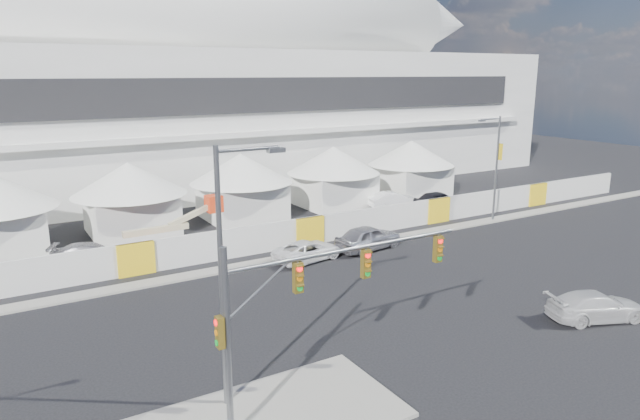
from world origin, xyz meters
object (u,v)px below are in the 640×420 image
sedan_silver (368,238)px  boom_lift (149,249)px  lot_car_a (394,200)px  streetlight_curb (495,161)px  pickup_curb (308,251)px  pickup_near (596,306)px  streetlight_median (227,261)px  traffic_mast (289,319)px  lot_car_b (438,200)px  lot_car_c (90,254)px

sedan_silver → boom_lift: size_ratio=0.65×
lot_car_a → streetlight_curb: 9.55m
pickup_curb → pickup_near: size_ratio=0.97×
lot_car_a → streetlight_median: streetlight_median is taller
pickup_near → streetlight_median: size_ratio=0.52×
boom_lift → streetlight_curb: bearing=-9.8°
streetlight_median → traffic_mast: bearing=-57.9°
pickup_curb → lot_car_b: size_ratio=1.01×
pickup_near → lot_car_b: size_ratio=1.03×
pickup_near → traffic_mast: 17.19m
pickup_near → streetlight_curb: (10.23, 16.17, 4.24)m
lot_car_a → streetlight_median: 32.63m
lot_car_c → pickup_near: bearing=-112.9°
sedan_silver → lot_car_a: 12.44m
boom_lift → lot_car_c: bearing=146.3°
streetlight_curb → boom_lift: streetlight_curb is taller
lot_car_a → streetlight_median: size_ratio=0.49×
traffic_mast → streetlight_median: bearing=122.1°
sedan_silver → streetlight_curb: bearing=-94.1°
pickup_near → streetlight_median: 18.95m
lot_car_c → lot_car_b: bearing=-65.4°
lot_car_a → streetlight_curb: bearing=-137.8°
lot_car_b → traffic_mast: (-26.32, -21.38, 3.08)m
pickup_curb → streetlight_curb: (17.86, 0.98, 4.29)m
pickup_near → lot_car_c: pickup_near is taller
lot_car_c → streetlight_median: streetlight_median is taller
lot_car_a → lot_car_b: bearing=-107.9°
lot_car_a → boom_lift: bearing=113.2°
sedan_silver → lot_car_b: size_ratio=1.07×
streetlight_curb → lot_car_c: bearing=170.0°
pickup_curb → lot_car_c: bearing=52.9°
sedan_silver → lot_car_a: bearing=-55.2°
streetlight_curb → sedan_silver: bearing=-175.1°
traffic_mast → lot_car_c: bearing=98.0°
pickup_near → lot_car_c: 29.25m
pickup_near → lot_car_c: bearing=62.9°
pickup_curb → lot_car_b: lot_car_b is taller
lot_car_c → boom_lift: bearing=-96.7°
lot_car_a → streetlight_curb: streetlight_curb is taller
boom_lift → pickup_curb: bearing=-28.5°
pickup_near → streetlight_median: bearing=102.9°
sedan_silver → traffic_mast: 20.56m
sedan_silver → pickup_curb: size_ratio=1.06×
streetlight_curb → lot_car_a: bearing=119.3°
lot_car_a → sedan_silver: bearing=146.7°
lot_car_a → lot_car_c: lot_car_a is taller
sedan_silver → lot_car_a: sedan_silver is taller
pickup_near → lot_car_b: 23.59m
streetlight_median → boom_lift: size_ratio=1.21×
traffic_mast → streetlight_median: size_ratio=1.03×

